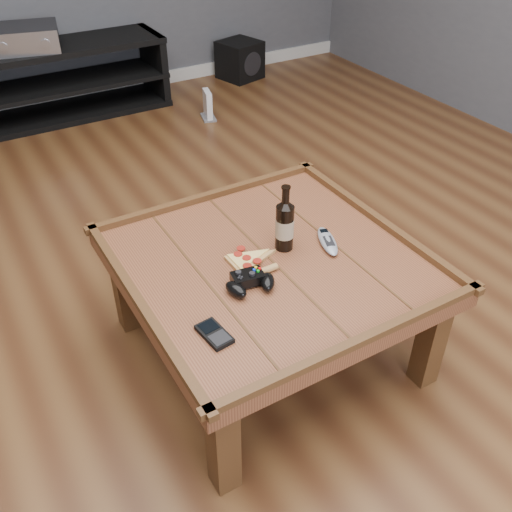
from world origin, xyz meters
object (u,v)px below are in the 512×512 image
game_controller (250,282)px  av_receiver (25,38)px  remote_control (328,241)px  game_console (208,106)px  coffee_table (270,273)px  smartphone (214,334)px  media_console (66,81)px  beer_bottle (285,224)px  pizza_slice (249,262)px  subwoofer (240,60)px

game_controller → av_receiver: 2.85m
remote_control → game_console: 2.31m
coffee_table → av_receiver: bearing=94.3°
smartphone → remote_control: size_ratio=0.68×
smartphone → av_receiver: av_receiver is taller
media_console → beer_bottle: bearing=-88.3°
beer_bottle → av_receiver: (-0.29, 2.71, 0.02)m
pizza_slice → subwoofer: 3.18m
game_controller → subwoofer: bearing=70.4°
coffee_table → game_controller: (-0.14, -0.10, 0.08)m
coffee_table → av_receiver: av_receiver is taller
game_controller → av_receiver: bearing=100.3°
coffee_table → game_controller: 0.19m
game_console → subwoofer: bearing=60.2°
media_console → game_console: 1.02m
smartphone → game_console: bearing=57.6°
game_controller → smartphone: game_controller is taller
coffee_table → smartphone: size_ratio=7.94×
coffee_table → subwoofer: (1.44, 2.80, -0.24)m
smartphone → remote_control: 0.61m
media_console → game_console: size_ratio=6.91×
media_console → av_receiver: bearing=-178.5°
beer_bottle → coffee_table: bearing=-155.3°
smartphone → remote_control: remote_control is taller
pizza_slice → beer_bottle: bearing=5.7°
smartphone → remote_control: bearing=13.8°
beer_bottle → av_receiver: bearing=96.1°
beer_bottle → subwoofer: size_ratio=0.69×
smartphone → subwoofer: smartphone is taller
av_receiver → subwoofer: (1.64, 0.05, -0.42)m
pizza_slice → smartphone: size_ratio=1.86×
coffee_table → beer_bottle: bearing=24.7°
smartphone → subwoofer: size_ratio=0.36×
media_console → remote_control: media_console is taller
smartphone → game_controller: bearing=27.8°
coffee_table → subwoofer: bearing=62.8°
pizza_slice → game_console: (0.90, 2.16, -0.37)m
beer_bottle → av_receiver: size_ratio=0.51×
media_console → game_controller: (-0.14, -2.85, 0.23)m
av_receiver → pizza_slice: bearing=-74.2°
media_console → remote_control: 2.79m
game_controller → game_console: game_controller is taller
remote_control → game_console: (0.60, 2.20, -0.37)m
pizza_slice → subwoofer: bearing=60.3°
media_console → av_receiver: size_ratio=2.84×
subwoofer → game_console: (-0.61, -0.62, -0.06)m
remote_control → av_receiver: 2.81m
coffee_table → beer_bottle: (0.08, 0.04, 0.16)m
av_receiver → smartphone: bearing=-79.6°
media_console → pizza_slice: bearing=-91.6°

